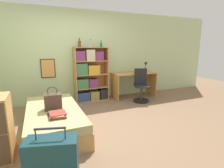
{
  "coord_description": "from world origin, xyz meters",
  "views": [
    {
      "loc": [
        -0.91,
        -3.3,
        1.56
      ],
      "look_at": [
        0.6,
        0.2,
        0.75
      ],
      "focal_mm": 28.0,
      "sensor_mm": 36.0,
      "label": 1
    }
  ],
  "objects_px": {
    "bookcase": "(90,76)",
    "bottle_clear": "(101,45)",
    "suitcase": "(53,164)",
    "desk_chair": "(141,91)",
    "bottle_brown": "(91,44)",
    "bed": "(54,119)",
    "bottle_green": "(79,44)",
    "desk_lamp": "(146,64)",
    "book_stack_on_bed": "(57,114)",
    "handbag": "(53,101)",
    "desk": "(134,80)"
  },
  "relations": [
    {
      "from": "bottle_green",
      "to": "desk_lamp",
      "type": "xyz_separation_m",
      "value": [
        2.1,
        -0.15,
        -0.64
      ]
    },
    {
      "from": "bed",
      "to": "bottle_green",
      "type": "distance_m",
      "value": 2.3
    },
    {
      "from": "bottle_clear",
      "to": "bottle_green",
      "type": "bearing_deg",
      "value": 176.18
    },
    {
      "from": "bottle_green",
      "to": "desk_lamp",
      "type": "distance_m",
      "value": 2.2
    },
    {
      "from": "suitcase",
      "to": "desk",
      "type": "bearing_deg",
      "value": 46.8
    },
    {
      "from": "handbag",
      "to": "desk_lamp",
      "type": "xyz_separation_m",
      "value": [
        3.01,
        1.47,
        0.43
      ]
    },
    {
      "from": "bookcase",
      "to": "desk_chair",
      "type": "relative_size",
      "value": 1.64
    },
    {
      "from": "bed",
      "to": "desk",
      "type": "height_order",
      "value": "desk"
    },
    {
      "from": "handbag",
      "to": "bottle_clear",
      "type": "relative_size",
      "value": 2.4
    },
    {
      "from": "bed",
      "to": "book_stack_on_bed",
      "type": "distance_m",
      "value": 0.52
    },
    {
      "from": "desk_lamp",
      "to": "bookcase",
      "type": "bearing_deg",
      "value": 176.01
    },
    {
      "from": "book_stack_on_bed",
      "to": "bottle_brown",
      "type": "xyz_separation_m",
      "value": [
        1.2,
        2.0,
        1.18
      ]
    },
    {
      "from": "bed",
      "to": "desk_lamp",
      "type": "height_order",
      "value": "desk_lamp"
    },
    {
      "from": "suitcase",
      "to": "desk_chair",
      "type": "relative_size",
      "value": 0.77
    },
    {
      "from": "bed",
      "to": "desk",
      "type": "distance_m",
      "value": 2.96
    },
    {
      "from": "bottle_clear",
      "to": "desk_chair",
      "type": "distance_m",
      "value": 1.76
    },
    {
      "from": "bottle_green",
      "to": "desk_chair",
      "type": "xyz_separation_m",
      "value": [
        1.6,
        -0.68,
        -1.33
      ]
    },
    {
      "from": "desk_chair",
      "to": "bed",
      "type": "bearing_deg",
      "value": -160.88
    },
    {
      "from": "bottle_clear",
      "to": "desk_chair",
      "type": "height_order",
      "value": "bottle_clear"
    },
    {
      "from": "bookcase",
      "to": "bottle_brown",
      "type": "height_order",
      "value": "bottle_brown"
    },
    {
      "from": "bottle_green",
      "to": "desk_chair",
      "type": "height_order",
      "value": "bottle_green"
    },
    {
      "from": "handbag",
      "to": "bottle_brown",
      "type": "relative_size",
      "value": 1.98
    },
    {
      "from": "book_stack_on_bed",
      "to": "desk_lamp",
      "type": "relative_size",
      "value": 0.98
    },
    {
      "from": "book_stack_on_bed",
      "to": "bed",
      "type": "bearing_deg",
      "value": 93.48
    },
    {
      "from": "book_stack_on_bed",
      "to": "bottle_brown",
      "type": "relative_size",
      "value": 1.69
    },
    {
      "from": "bottle_clear",
      "to": "desk_chair",
      "type": "relative_size",
      "value": 0.19
    },
    {
      "from": "handbag",
      "to": "desk_chair",
      "type": "height_order",
      "value": "desk_chair"
    },
    {
      "from": "book_stack_on_bed",
      "to": "bookcase",
      "type": "relative_size",
      "value": 0.24
    },
    {
      "from": "bed",
      "to": "desk_lamp",
      "type": "bearing_deg",
      "value": 24.85
    },
    {
      "from": "handbag",
      "to": "desk_chair",
      "type": "bearing_deg",
      "value": 20.72
    },
    {
      "from": "handbag",
      "to": "bottle_clear",
      "type": "distance_m",
      "value": 2.43
    },
    {
      "from": "book_stack_on_bed",
      "to": "desk_lamp",
      "type": "distance_m",
      "value": 3.55
    },
    {
      "from": "book_stack_on_bed",
      "to": "bottle_clear",
      "type": "height_order",
      "value": "bottle_clear"
    },
    {
      "from": "desk",
      "to": "desk_chair",
      "type": "xyz_separation_m",
      "value": [
        -0.08,
        -0.53,
        -0.23
      ]
    },
    {
      "from": "desk_chair",
      "to": "bottle_brown",
      "type": "bearing_deg",
      "value": 152.12
    },
    {
      "from": "bottle_clear",
      "to": "desk_lamp",
      "type": "bearing_deg",
      "value": -4.25
    },
    {
      "from": "desk_lamp",
      "to": "desk_chair",
      "type": "height_order",
      "value": "desk_lamp"
    },
    {
      "from": "bottle_brown",
      "to": "suitcase",
      "type": "bearing_deg",
      "value": -114.14
    },
    {
      "from": "bottle_clear",
      "to": "desk_lamp",
      "type": "distance_m",
      "value": 1.62
    },
    {
      "from": "bookcase",
      "to": "bottle_clear",
      "type": "xyz_separation_m",
      "value": [
        0.36,
        -0.02,
        0.88
      ]
    },
    {
      "from": "bookcase",
      "to": "desk_chair",
      "type": "bearing_deg",
      "value": -26.0
    },
    {
      "from": "bed",
      "to": "suitcase",
      "type": "xyz_separation_m",
      "value": [
        -0.14,
        -1.5,
        0.09
      ]
    },
    {
      "from": "bottle_brown",
      "to": "desk_lamp",
      "type": "distance_m",
      "value": 1.9
    },
    {
      "from": "bottle_green",
      "to": "bottle_brown",
      "type": "xyz_separation_m",
      "value": [
        0.32,
        0.0,
        -0.01
      ]
    },
    {
      "from": "bottle_clear",
      "to": "bottle_brown",
      "type": "bearing_deg",
      "value": 171.96
    },
    {
      "from": "book_stack_on_bed",
      "to": "desk",
      "type": "distance_m",
      "value": 3.16
    },
    {
      "from": "desk_lamp",
      "to": "desk",
      "type": "bearing_deg",
      "value": 178.92
    },
    {
      "from": "desk_chair",
      "to": "bottle_clear",
      "type": "bearing_deg",
      "value": 147.11
    },
    {
      "from": "handbag",
      "to": "desk",
      "type": "distance_m",
      "value": 2.98
    },
    {
      "from": "bed",
      "to": "desk_chair",
      "type": "distance_m",
      "value": 2.66
    }
  ]
}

